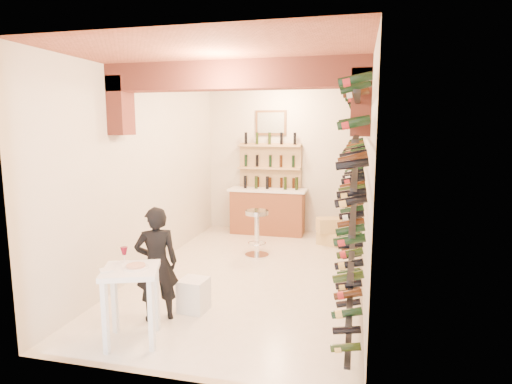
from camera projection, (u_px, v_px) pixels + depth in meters
ground at (252, 274)px, 6.90m from camera, size 6.00×6.00×0.00m
room_shell at (247, 135)px, 6.30m from camera, size 3.52×6.02×3.21m
wine_rack at (351, 182)px, 6.31m from camera, size 0.32×5.70×2.56m
back_counter at (268, 210)px, 9.43m from camera, size 1.70×0.62×1.29m
back_shelving at (270, 180)px, 9.56m from camera, size 1.40×0.31×2.73m
tasting_table at (131, 282)px, 4.63m from camera, size 0.75×0.75×1.03m
white_stool at (194, 295)px, 5.49m from camera, size 0.37×0.37×0.42m
person at (157, 264)px, 5.17m from camera, size 0.62×0.56×1.42m
chrome_barstool at (257, 230)px, 7.76m from camera, size 0.44×0.44×0.86m
crate_lower at (329, 238)px, 8.58m from camera, size 0.51×0.44×0.26m
crate_upper at (329, 225)px, 8.54m from camera, size 0.57×0.48×0.28m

